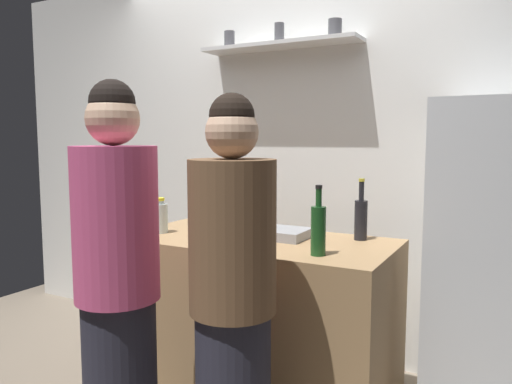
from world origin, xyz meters
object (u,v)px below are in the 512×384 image
Objects in this scene: refrigerator at (503,266)px; wine_bottle_green_glass at (318,229)px; utensil_holder at (226,217)px; person_brown_jacket at (233,303)px; wine_bottle_amber_glass at (262,209)px; water_bottle_plastic at (160,217)px; person_pink_top at (118,289)px; wine_bottle_pale_glass at (194,209)px; wine_bottle_dark_glass at (361,218)px; baking_pan at (276,233)px.

refrigerator is 4.99× the size of wine_bottle_green_glass.
utensil_holder is at bearing -175.62° from refrigerator.
wine_bottle_green_glass is at bearing -14.27° from person_brown_jacket.
wine_bottle_amber_glass is 1.04m from person_brown_jacket.
person_brown_jacket is (0.82, -0.57, -0.20)m from water_bottle_plastic.
wine_bottle_green_glass is 0.91m from person_pink_top.
water_bottle_plastic is 0.12× the size of person_pink_top.
person_pink_top is (0.38, -0.73, -0.16)m from water_bottle_plastic.
refrigerator is 1.30m from wine_bottle_amber_glass.
wine_bottle_pale_glass and wine_bottle_green_glass have the same top height.
wine_bottle_green_glass is 0.56m from person_brown_jacket.
utensil_holder is 0.68× the size of wine_bottle_green_glass.
refrigerator is 0.96m from wine_bottle_green_glass.
wine_bottle_amber_glass is at bearing 176.68° from wine_bottle_dark_glass.
wine_bottle_pale_glass is at bearing 65.07° from water_bottle_plastic.
baking_pan is 0.79m from person_brown_jacket.
utensil_holder is at bearing -108.39° from person_pink_top.
wine_bottle_pale_glass is at bearing -153.58° from wine_bottle_amber_glass.
refrigerator is 1.81m from person_pink_top.
water_bottle_plastic is at bearing -162.00° from wine_bottle_dark_glass.
baking_pan is 0.28m from wine_bottle_amber_glass.
person_brown_jacket is at bearing -131.07° from refrigerator.
person_brown_jacket is at bearing -68.87° from wine_bottle_amber_glass.
refrigerator is 0.72m from wine_bottle_dark_glass.
wine_bottle_pale_glass is at bearing 48.37° from person_brown_jacket.
refrigerator is 1.38m from person_brown_jacket.
wine_bottle_dark_glass reaches higher than wine_bottle_green_glass.
wine_bottle_dark_glass is at bearing 20.38° from baking_pan.
wine_bottle_amber_glass is 0.95× the size of wine_bottle_pale_glass.
wine_bottle_green_glass is 1.62× the size of water_bottle_plastic.
water_bottle_plastic is (-0.64, -0.19, 0.06)m from baking_pan.
refrigerator is at bearing 9.52° from wine_bottle_pale_glass.
person_brown_jacket is at bearing -46.36° from wine_bottle_pale_glass.
person_pink_top is at bearing -62.67° from water_bottle_plastic.
refrigerator reaches higher than baking_pan.
refrigerator reaches higher than utensil_holder.
person_brown_jacket is (0.45, 0.16, -0.03)m from person_pink_top.
baking_pan is at bearing -159.62° from wine_bottle_dark_glass.
wine_bottle_pale_glass reaches higher than water_bottle_plastic.
wine_bottle_pale_glass is 0.22m from water_bottle_plastic.
refrigerator reaches higher than wine_bottle_green_glass.
person_pink_top is at bearing -72.89° from wine_bottle_pale_glass.
wine_bottle_amber_glass is 1.13m from person_pink_top.
wine_bottle_dark_glass is at bearing 8.63° from wine_bottle_pale_glass.
wine_bottle_pale_glass is at bearing -170.48° from refrigerator.
baking_pan is 1.05× the size of wine_bottle_green_glass.
utensil_holder is (-1.52, -0.12, 0.15)m from refrigerator.
wine_bottle_dark_glass is 1.01× the size of wine_bottle_green_glass.
wine_bottle_dark_glass is at bearing 80.95° from wine_bottle_green_glass.
utensil_holder is 0.42m from water_bottle_plastic.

